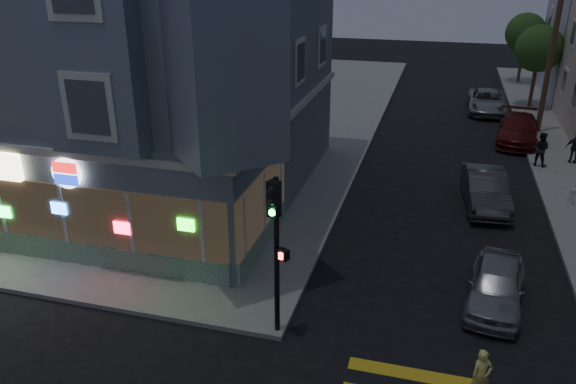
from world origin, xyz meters
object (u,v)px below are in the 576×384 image
at_px(street_tree_near, 539,49).
at_px(pedestrian_b, 576,148).
at_px(running_child, 481,375).
at_px(fire_hydrant, 572,195).
at_px(utility_pole, 552,49).
at_px(parked_car_b, 485,189).
at_px(parked_car_c, 518,129).
at_px(street_tree_far, 526,33).
at_px(pedestrian_a, 540,149).
at_px(parked_car_d, 487,101).
at_px(parked_car_a, 496,285).
at_px(traffic_signal, 276,233).

height_order(street_tree_near, pedestrian_b, street_tree_near).
distance_m(running_child, fire_hydrant, 12.87).
bearing_deg(fire_hydrant, utility_pole, 90.14).
bearing_deg(parked_car_b, parked_car_c, 72.21).
xyz_separation_m(street_tree_near, street_tree_far, (0.00, 8.00, 0.00)).
height_order(street_tree_far, parked_car_c, street_tree_far).
xyz_separation_m(pedestrian_a, parked_car_d, (-1.94, 10.26, -0.27)).
distance_m(utility_pole, parked_car_d, 6.46).
distance_m(pedestrian_a, parked_car_b, 5.94).
relative_size(pedestrian_a, parked_car_a, 0.43).
xyz_separation_m(parked_car_b, parked_car_c, (2.10, 9.31, -0.00)).
relative_size(parked_car_c, parked_car_d, 0.99).
relative_size(street_tree_far, pedestrian_a, 3.19).
distance_m(parked_car_c, parked_car_d, 6.38).
relative_size(parked_car_a, parked_car_c, 0.76).
xyz_separation_m(street_tree_near, parked_car_b, (-3.60, -17.29, -3.20)).
relative_size(utility_pole, running_child, 6.80).
distance_m(pedestrian_b, traffic_signal, 19.64).
relative_size(pedestrian_a, parked_car_b, 0.37).
xyz_separation_m(utility_pole, running_child, (-3.97, -22.74, -4.14)).
relative_size(running_child, pedestrian_b, 0.85).
bearing_deg(running_child, parked_car_d, 64.36).
distance_m(street_tree_far, running_child, 37.12).
height_order(running_child, parked_car_c, parked_car_c).
relative_size(street_tree_near, fire_hydrant, 7.48).
bearing_deg(street_tree_near, pedestrian_b, -85.90).
bearing_deg(street_tree_near, parked_car_b, -101.76).
xyz_separation_m(utility_pole, fire_hydrant, (0.02, -10.50, -4.27)).
bearing_deg(traffic_signal, street_tree_near, 93.54).
distance_m(utility_pole, parked_car_b, 12.47).
relative_size(pedestrian_b, parked_car_a, 0.41).
relative_size(street_tree_far, parked_car_c, 1.05).
distance_m(utility_pole, pedestrian_a, 7.15).
relative_size(parked_car_d, fire_hydrant, 7.21).
bearing_deg(parked_car_c, traffic_signal, -104.43).
height_order(utility_pole, street_tree_near, utility_pole).
xyz_separation_m(utility_pole, parked_car_a, (-3.40, -18.62, -4.15)).
distance_m(utility_pole, fire_hydrant, 11.34).
bearing_deg(parked_car_b, utility_pole, 68.16).
bearing_deg(utility_pole, parked_car_a, -100.35).
xyz_separation_m(parked_car_c, parked_car_d, (-1.34, 6.23, -0.02)).
height_order(pedestrian_a, parked_car_c, pedestrian_a).
distance_m(running_child, parked_car_c, 20.93).
distance_m(parked_car_b, fire_hydrant, 3.52).
relative_size(running_child, parked_car_c, 0.26).
distance_m(parked_car_b, parked_car_c, 9.54).
distance_m(street_tree_far, pedestrian_a, 20.24).
xyz_separation_m(utility_pole, parked_car_d, (-2.64, 4.25, -4.09)).
height_order(utility_pole, traffic_signal, utility_pole).
xyz_separation_m(utility_pole, street_tree_far, (0.20, 14.00, -0.86)).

